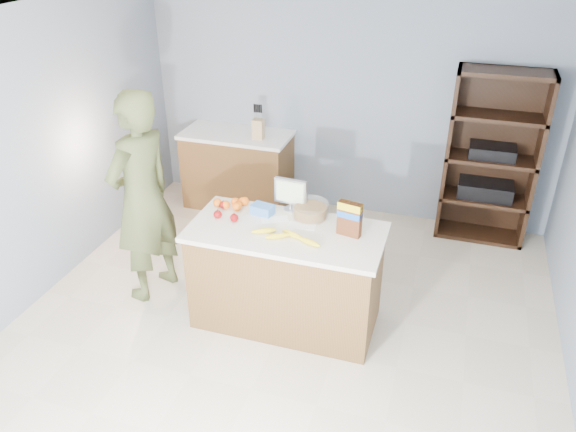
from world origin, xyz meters
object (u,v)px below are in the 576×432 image
(tv, at_px, (291,193))
(cereal_box, at_px, (350,216))
(person, at_px, (142,198))
(shelving_unit, at_px, (490,160))
(counter_peninsula, at_px, (286,280))

(tv, height_order, cereal_box, same)
(person, bearing_deg, shelving_unit, 139.21)
(cereal_box, bearing_deg, person, -179.16)
(shelving_unit, bearing_deg, cereal_box, -118.29)
(tv, bearing_deg, counter_peninsula, -78.58)
(counter_peninsula, height_order, cereal_box, cereal_box)
(shelving_unit, relative_size, person, 0.94)
(counter_peninsula, relative_size, tv, 5.53)
(counter_peninsula, height_order, person, person)
(counter_peninsula, distance_m, person, 1.42)
(person, height_order, tv, person)
(tv, relative_size, cereal_box, 1.00)
(counter_peninsula, relative_size, cereal_box, 5.55)
(shelving_unit, relative_size, cereal_box, 6.40)
(person, height_order, cereal_box, person)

